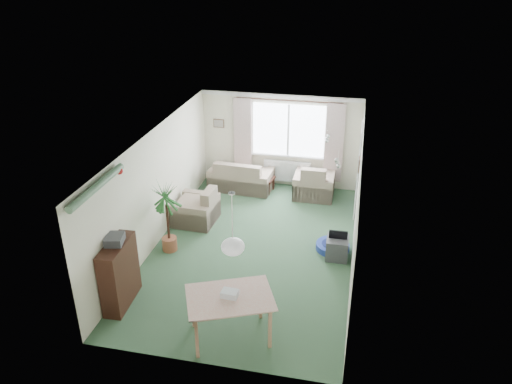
% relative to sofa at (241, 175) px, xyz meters
% --- Properties ---
extents(ground, '(6.50, 6.50, 0.00)m').
position_rel_sofa_xyz_m(ground, '(0.91, -2.75, -0.39)').
color(ground, '#315338').
extents(window, '(1.80, 0.03, 1.30)m').
position_rel_sofa_xyz_m(window, '(1.11, 0.48, 1.11)').
color(window, white).
extents(curtain_rod, '(2.60, 0.03, 0.03)m').
position_rel_sofa_xyz_m(curtain_rod, '(1.11, 0.40, 1.88)').
color(curtain_rod, black).
extents(curtain_left, '(0.45, 0.08, 2.00)m').
position_rel_sofa_xyz_m(curtain_left, '(-0.04, 0.38, 0.88)').
color(curtain_left, beige).
extents(curtain_right, '(0.45, 0.08, 2.00)m').
position_rel_sofa_xyz_m(curtain_right, '(2.26, 0.38, 0.88)').
color(curtain_right, beige).
extents(radiator, '(1.20, 0.10, 0.55)m').
position_rel_sofa_xyz_m(radiator, '(1.11, 0.44, 0.01)').
color(radiator, white).
extents(doorway, '(0.03, 0.95, 2.00)m').
position_rel_sofa_xyz_m(doorway, '(2.90, -0.55, 0.61)').
color(doorway, black).
extents(pendant_lamp, '(0.36, 0.36, 0.36)m').
position_rel_sofa_xyz_m(pendant_lamp, '(1.11, -5.05, 1.09)').
color(pendant_lamp, white).
extents(tinsel_garland, '(1.60, 1.60, 0.12)m').
position_rel_sofa_xyz_m(tinsel_garland, '(-1.01, -5.05, 1.89)').
color(tinsel_garland, '#196626').
extents(bauble_cluster_a, '(0.20, 0.20, 0.20)m').
position_rel_sofa_xyz_m(bauble_cluster_a, '(2.21, -1.85, 1.83)').
color(bauble_cluster_a, silver).
extents(bauble_cluster_b, '(0.20, 0.20, 0.20)m').
position_rel_sofa_xyz_m(bauble_cluster_b, '(2.51, -3.05, 1.83)').
color(bauble_cluster_b, silver).
extents(wall_picture_back, '(0.28, 0.03, 0.22)m').
position_rel_sofa_xyz_m(wall_picture_back, '(-0.69, 0.48, 1.16)').
color(wall_picture_back, brown).
extents(wall_picture_right, '(0.03, 0.24, 0.30)m').
position_rel_sofa_xyz_m(wall_picture_right, '(2.89, -1.55, 1.16)').
color(wall_picture_right, brown).
extents(sofa, '(1.62, 0.93, 0.79)m').
position_rel_sofa_xyz_m(sofa, '(0.00, 0.00, 0.00)').
color(sofa, '#BCAE8E').
rests_on(sofa, ground).
extents(armchair_corner, '(0.97, 0.91, 0.86)m').
position_rel_sofa_xyz_m(armchair_corner, '(1.86, -0.02, 0.04)').
color(armchair_corner, beige).
rests_on(armchair_corner, ground).
extents(armchair_left, '(0.92, 0.96, 0.82)m').
position_rel_sofa_xyz_m(armchair_left, '(-0.59, -1.90, 0.02)').
color(armchair_left, beige).
rests_on(armchair_left, ground).
extents(coffee_table, '(0.86, 0.55, 0.36)m').
position_rel_sofa_xyz_m(coffee_table, '(0.44, 0.00, -0.21)').
color(coffee_table, black).
rests_on(coffee_table, ground).
extents(photo_frame, '(0.12, 0.04, 0.16)m').
position_rel_sofa_xyz_m(photo_frame, '(0.45, -0.03, 0.05)').
color(photo_frame, brown).
rests_on(photo_frame, coffee_table).
extents(bookshelf, '(0.37, 0.97, 1.17)m').
position_rel_sofa_xyz_m(bookshelf, '(-0.93, -4.91, 0.19)').
color(bookshelf, black).
rests_on(bookshelf, ground).
extents(hifi_box, '(0.35, 0.40, 0.14)m').
position_rel_sofa_xyz_m(hifi_box, '(-0.95, -4.87, 0.85)').
color(hifi_box, '#39393E').
rests_on(hifi_box, bookshelf).
extents(houseplant, '(0.80, 0.80, 1.50)m').
position_rel_sofa_xyz_m(houseplant, '(-0.74, -3.15, 0.36)').
color(houseplant, '#256021').
rests_on(houseplant, ground).
extents(dining_table, '(1.43, 1.21, 0.75)m').
position_rel_sofa_xyz_m(dining_table, '(1.13, -5.35, -0.02)').
color(dining_table, tan).
rests_on(dining_table, ground).
extents(gift_box, '(0.26, 0.20, 0.12)m').
position_rel_sofa_xyz_m(gift_box, '(1.13, -5.34, 0.42)').
color(gift_box, silver).
rests_on(gift_box, dining_table).
extents(tv_cube, '(0.44, 0.48, 0.43)m').
position_rel_sofa_xyz_m(tv_cube, '(2.61, -2.70, -0.18)').
color(tv_cube, '#343539').
rests_on(tv_cube, ground).
extents(pet_bed, '(0.71, 0.71, 0.14)m').
position_rel_sofa_xyz_m(pet_bed, '(2.51, -2.44, -0.32)').
color(pet_bed, navy).
rests_on(pet_bed, ground).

